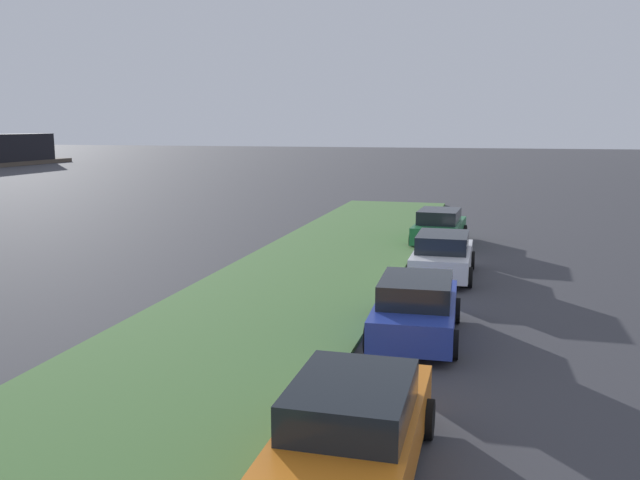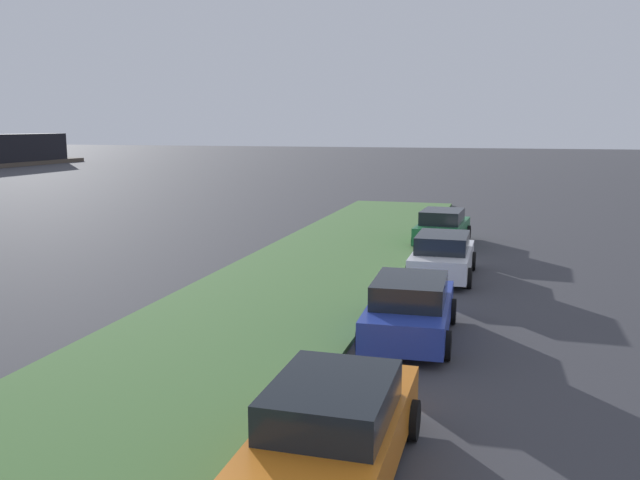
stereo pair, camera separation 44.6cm
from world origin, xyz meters
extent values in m
cube|color=#477238|center=(10.00, 6.87, 0.06)|extent=(60.00, 6.00, 0.12)
cube|color=orange|center=(6.68, 2.84, 0.57)|extent=(4.31, 1.81, 0.70)
cube|color=black|center=(6.48, 2.84, 1.19)|extent=(2.21, 1.61, 0.55)
cylinder|color=black|center=(8.03, 3.73, 0.32)|extent=(0.64, 0.22, 0.64)
cylinder|color=black|center=(8.03, 1.93, 0.32)|extent=(0.64, 0.22, 0.64)
cube|color=#23389E|center=(13.15, 2.68, 0.57)|extent=(4.36, 1.95, 0.70)
cube|color=black|center=(12.95, 2.68, 1.19)|extent=(2.26, 1.68, 0.55)
cylinder|color=black|center=(14.47, 3.63, 0.32)|extent=(0.65, 0.24, 0.64)
cylinder|color=black|center=(14.53, 1.83, 0.32)|extent=(0.65, 0.24, 0.64)
cylinder|color=black|center=(11.77, 3.54, 0.32)|extent=(0.65, 0.24, 0.64)
cylinder|color=black|center=(11.83, 1.74, 0.32)|extent=(0.65, 0.24, 0.64)
cube|color=silver|center=(19.75, 2.55, 0.57)|extent=(4.31, 1.82, 0.70)
cube|color=black|center=(19.55, 2.55, 1.19)|extent=(2.21, 1.61, 0.55)
cylinder|color=black|center=(21.10, 3.46, 0.32)|extent=(0.64, 0.22, 0.64)
cylinder|color=black|center=(21.10, 1.66, 0.32)|extent=(0.64, 0.22, 0.64)
cylinder|color=black|center=(18.40, 3.45, 0.32)|extent=(0.64, 0.22, 0.64)
cylinder|color=black|center=(18.40, 1.65, 0.32)|extent=(0.64, 0.22, 0.64)
cube|color=#1E6B38|center=(26.02, 3.15, 0.57)|extent=(4.39, 2.04, 0.70)
cube|color=black|center=(25.82, 3.16, 1.19)|extent=(2.29, 1.72, 0.55)
cylinder|color=black|center=(27.42, 3.97, 0.32)|extent=(0.65, 0.26, 0.64)
cylinder|color=black|center=(27.32, 2.17, 0.32)|extent=(0.65, 0.26, 0.64)
cylinder|color=black|center=(24.72, 4.12, 0.32)|extent=(0.65, 0.26, 0.64)
cylinder|color=black|center=(24.62, 2.32, 0.32)|extent=(0.65, 0.26, 0.64)
cube|color=black|center=(68.60, 59.48, 2.20)|extent=(14.00, 3.00, 3.40)
camera|label=1|loc=(-1.98, 1.10, 4.93)|focal=37.17mm
camera|label=2|loc=(-1.86, 0.66, 4.93)|focal=37.17mm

